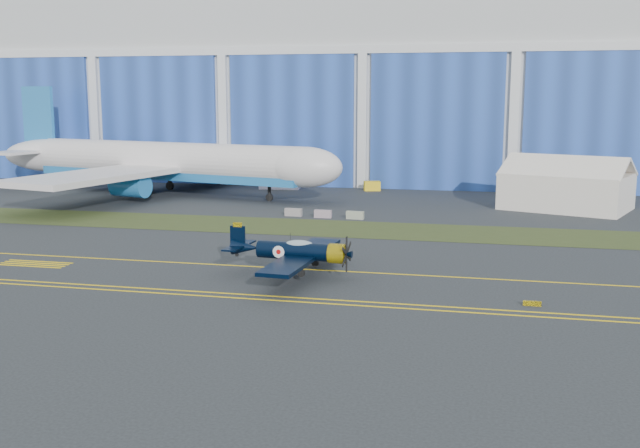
% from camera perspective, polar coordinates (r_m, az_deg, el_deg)
% --- Properties ---
extents(ground, '(260.00, 260.00, 0.00)m').
position_cam_1_polar(ground, '(66.64, -3.93, -2.30)').
color(ground, '#2C3035').
rests_on(ground, ground).
extents(grass_median, '(260.00, 10.00, 0.02)m').
position_cam_1_polar(grass_median, '(79.90, -1.05, -0.24)').
color(grass_median, '#475128').
rests_on(grass_median, ground).
extents(hangar, '(220.00, 45.70, 30.00)m').
position_cam_1_polar(hangar, '(135.49, 4.88, 10.20)').
color(hangar, silver).
rests_on(hangar, ground).
extents(taxiway_centreline, '(200.00, 0.20, 0.02)m').
position_cam_1_polar(taxiway_centreline, '(61.99, -5.26, -3.23)').
color(taxiway_centreline, yellow).
rests_on(taxiway_centreline, ground).
extents(edge_line_near, '(80.00, 0.20, 0.02)m').
position_cam_1_polar(edge_line_near, '(53.31, -8.43, -5.46)').
color(edge_line_near, yellow).
rests_on(edge_line_near, ground).
extents(edge_line_far, '(80.00, 0.20, 0.02)m').
position_cam_1_polar(edge_line_far, '(54.21, -8.05, -5.20)').
color(edge_line_far, yellow).
rests_on(edge_line_far, ground).
extents(hold_short_ladder, '(6.00, 2.40, 0.02)m').
position_cam_1_polar(hold_short_ladder, '(67.08, -20.91, -2.85)').
color(hold_short_ladder, yellow).
rests_on(hold_short_ladder, ground).
extents(guard_board_right, '(1.20, 0.15, 0.35)m').
position_cam_1_polar(guard_board_right, '(52.32, 15.86, -5.84)').
color(guard_board_right, yellow).
rests_on(guard_board_right, ground).
extents(warbird, '(11.99, 14.13, 3.98)m').
position_cam_1_polar(warbird, '(57.92, -1.98, -2.06)').
color(warbird, black).
rests_on(warbird, ground).
extents(jetliner, '(70.27, 63.42, 21.01)m').
position_cam_1_polar(jetliner, '(108.24, -11.70, 7.78)').
color(jetliner, silver).
rests_on(jetliner, ground).
extents(tent, '(17.28, 15.00, 6.73)m').
position_cam_1_polar(tent, '(97.13, 18.29, 3.05)').
color(tent, white).
rests_on(tent, ground).
extents(shipping_container, '(6.16, 2.86, 2.59)m').
position_cam_1_polar(shipping_container, '(112.89, -3.09, 3.36)').
color(shipping_container, silver).
rests_on(shipping_container, ground).
extents(tug, '(2.68, 2.08, 1.38)m').
position_cam_1_polar(tug, '(110.86, 3.99, 2.91)').
color(tug, yellow).
rests_on(tug, ground).
extents(barrier_a, '(2.04, 0.76, 0.90)m').
position_cam_1_polar(barrier_a, '(87.26, -2.04, 0.90)').
color(barrier_a, gray).
rests_on(barrier_a, ground).
extents(barrier_b, '(2.00, 0.61, 0.90)m').
position_cam_1_polar(barrier_b, '(86.01, 0.23, 0.77)').
color(barrier_b, '#9C8793').
rests_on(barrier_b, ground).
extents(barrier_c, '(2.05, 0.79, 0.90)m').
position_cam_1_polar(barrier_c, '(85.17, 2.69, 0.67)').
color(barrier_c, '#989F88').
rests_on(barrier_c, ground).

